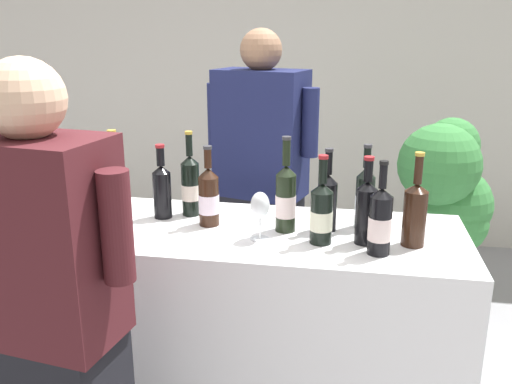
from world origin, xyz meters
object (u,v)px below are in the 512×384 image
wine_bottle_8 (116,187)px  person_server (261,209)px  wine_bottle_2 (190,185)px  wine_bottle_11 (321,213)px  wine_bottle_0 (327,200)px  person_guest (56,366)px  wine_bottle_4 (162,189)px  wine_bottle_9 (366,210)px  wine_bottle_10 (365,198)px  wine_bottle_5 (209,197)px  wine_bottle_1 (415,212)px  wine_glass (260,207)px  ice_bucket (72,190)px  wine_bottle_3 (286,198)px  wine_bottle_7 (380,222)px  potted_shrub (444,199)px  wine_bottle_6 (96,201)px

wine_bottle_8 → person_server: (0.48, 0.64, -0.28)m
wine_bottle_2 → wine_bottle_11: wine_bottle_2 is taller
wine_bottle_0 → person_guest: size_ratio=0.19×
wine_bottle_2 → wine_bottle_4: wine_bottle_2 is taller
wine_bottle_9 → wine_bottle_10: 0.17m
wine_bottle_5 → wine_bottle_9: (0.59, -0.09, 0.01)m
wine_bottle_1 → wine_bottle_8: wine_bottle_8 is taller
wine_bottle_5 → person_server: 0.73m
wine_bottle_2 → wine_glass: (0.32, -0.22, -0.00)m
ice_bucket → person_server: bearing=42.2°
wine_bottle_3 → wine_glass: bearing=-126.2°
wine_bottle_1 → ice_bucket: (-1.35, 0.13, -0.03)m
wine_bottle_2 → wine_bottle_5: (0.10, -0.10, -0.01)m
wine_bottle_1 → wine_bottle_8: size_ratio=0.94×
wine_bottle_3 → wine_bottle_7: 0.38m
wine_bottle_9 → potted_shrub: 1.49m
wine_bottle_1 → wine_bottle_10: 0.23m
wine_bottle_11 → wine_bottle_4: bearing=165.8°
wine_bottle_0 → wine_bottle_8: 0.85m
wine_glass → ice_bucket: (-0.82, 0.17, -0.03)m
wine_bottle_0 → ice_bucket: bearing=178.3°
wine_bottle_5 → wine_glass: (0.22, -0.12, 0.01)m
ice_bucket → wine_bottle_11: bearing=-8.9°
wine_bottle_4 → wine_bottle_7: wine_bottle_7 is taller
wine_bottle_1 → wine_bottle_7: (-0.12, -0.10, -0.01)m
wine_bottle_0 → wine_bottle_7: wine_bottle_7 is taller
wine_bottle_5 → ice_bucket: (-0.60, 0.05, -0.02)m
wine_bottle_8 → wine_bottle_1: bearing=-5.4°
wine_bottle_3 → wine_bottle_11: wine_bottle_3 is taller
wine_bottle_7 → wine_bottle_4: bearing=164.9°
wine_bottle_1 → wine_bottle_2: 0.88m
wine_glass → person_guest: size_ratio=0.11×
wine_bottle_0 → ice_bucket: (-1.05, 0.03, -0.02)m
wine_bottle_0 → wine_bottle_10: (0.14, 0.06, -0.00)m
wine_bottle_10 → wine_bottle_11: 0.24m
wine_bottle_0 → wine_bottle_9: bearing=-37.8°
wine_bottle_5 → wine_bottle_6: (-0.39, -0.15, 0.01)m
wine_bottle_7 → wine_bottle_10: bearing=100.5°
wine_bottle_3 → person_server: size_ratio=0.21×
wine_bottle_7 → wine_bottle_8: (-1.03, 0.21, 0.01)m
wine_bottle_6 → wine_bottle_10: size_ratio=1.01×
person_server → potted_shrub: size_ratio=1.40×
wine_bottle_7 → ice_bucket: bearing=169.6°
wine_bottle_4 → wine_bottle_5: wine_bottle_5 is taller
wine_bottle_4 → wine_glass: size_ratio=1.68×
wine_bottle_10 → person_guest: bearing=-136.5°
ice_bucket → potted_shrub: size_ratio=0.17×
wine_bottle_9 → person_server: 0.95m
wine_bottle_9 → ice_bucket: bearing=173.3°
wine_bottle_1 → person_server: person_server is taller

